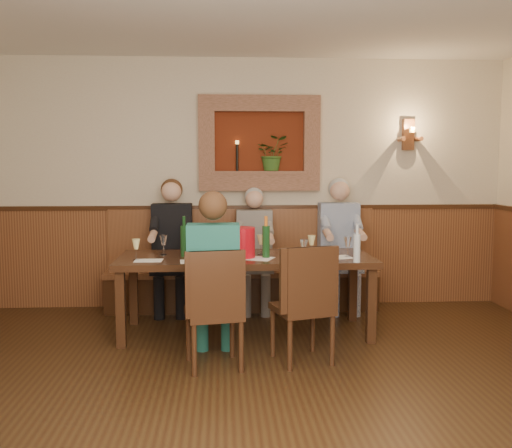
{
  "coord_description": "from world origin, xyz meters",
  "views": [
    {
      "loc": [
        -0.22,
        -3.49,
        1.63
      ],
      "look_at": [
        0.1,
        1.9,
        1.05
      ],
      "focal_mm": 40.0,
      "sensor_mm": 36.0,
      "label": 1
    }
  ],
  "objects_px": {
    "person_bench_mid": "(255,261)",
    "water_bottle": "(357,247)",
    "bench": "(242,280)",
    "person_bench_right": "(340,256)",
    "chair_near_left": "(214,333)",
    "wine_bottle_green_a": "(266,241)",
    "person_bench_left": "(172,257)",
    "wine_bottle_green_b": "(184,240)",
    "dining_table": "(246,264)",
    "chair_near_right": "(303,328)",
    "person_chair_front": "(214,292)",
    "spittoon_bucket": "(242,243)"
  },
  "relations": [
    {
      "from": "bench",
      "to": "water_bottle",
      "type": "distance_m",
      "value": 1.75
    },
    {
      "from": "person_bench_right",
      "to": "spittoon_bucket",
      "type": "relative_size",
      "value": 5.17
    },
    {
      "from": "person_bench_mid",
      "to": "wine_bottle_green_a",
      "type": "relative_size",
      "value": 3.5
    },
    {
      "from": "wine_bottle_green_b",
      "to": "water_bottle",
      "type": "distance_m",
      "value": 1.61
    },
    {
      "from": "person_bench_right",
      "to": "wine_bottle_green_b",
      "type": "relative_size",
      "value": 3.83
    },
    {
      "from": "dining_table",
      "to": "bench",
      "type": "relative_size",
      "value": 0.8
    },
    {
      "from": "wine_bottle_green_a",
      "to": "spittoon_bucket",
      "type": "bearing_deg",
      "value": 175.08
    },
    {
      "from": "person_bench_mid",
      "to": "bench",
      "type": "bearing_deg",
      "value": 141.67
    },
    {
      "from": "chair_near_right",
      "to": "person_chair_front",
      "type": "relative_size",
      "value": 0.69
    },
    {
      "from": "person_bench_right",
      "to": "water_bottle",
      "type": "bearing_deg",
      "value": -94.91
    },
    {
      "from": "person_bench_mid",
      "to": "wine_bottle_green_a",
      "type": "distance_m",
      "value": 1.01
    },
    {
      "from": "person_bench_left",
      "to": "person_bench_mid",
      "type": "height_order",
      "value": "person_bench_left"
    },
    {
      "from": "person_chair_front",
      "to": "wine_bottle_green_b",
      "type": "relative_size",
      "value": 3.69
    },
    {
      "from": "chair_near_left",
      "to": "wine_bottle_green_b",
      "type": "xyz_separation_m",
      "value": [
        -0.29,
        0.92,
        0.62
      ]
    },
    {
      "from": "chair_near_left",
      "to": "wine_bottle_green_a",
      "type": "height_order",
      "value": "wine_bottle_green_a"
    },
    {
      "from": "chair_near_right",
      "to": "wine_bottle_green_a",
      "type": "bearing_deg",
      "value": 93.17
    },
    {
      "from": "person_bench_mid",
      "to": "person_bench_right",
      "type": "relative_size",
      "value": 0.93
    },
    {
      "from": "bench",
      "to": "water_bottle",
      "type": "relative_size",
      "value": 8.77
    },
    {
      "from": "chair_near_right",
      "to": "person_bench_left",
      "type": "height_order",
      "value": "person_bench_left"
    },
    {
      "from": "chair_near_left",
      "to": "water_bottle",
      "type": "distance_m",
      "value": 1.49
    },
    {
      "from": "person_chair_front",
      "to": "spittoon_bucket",
      "type": "relative_size",
      "value": 4.99
    },
    {
      "from": "bench",
      "to": "chair_near_right",
      "type": "relative_size",
      "value": 3.07
    },
    {
      "from": "dining_table",
      "to": "wine_bottle_green_b",
      "type": "bearing_deg",
      "value": 178.65
    },
    {
      "from": "dining_table",
      "to": "person_bench_mid",
      "type": "height_order",
      "value": "person_bench_mid"
    },
    {
      "from": "water_bottle",
      "to": "spittoon_bucket",
      "type": "bearing_deg",
      "value": 163.19
    },
    {
      "from": "person_bench_mid",
      "to": "water_bottle",
      "type": "xyz_separation_m",
      "value": [
        0.84,
        -1.24,
        0.33
      ]
    },
    {
      "from": "person_bench_mid",
      "to": "spittoon_bucket",
      "type": "bearing_deg",
      "value": -100.57
    },
    {
      "from": "person_chair_front",
      "to": "chair_near_left",
      "type": "bearing_deg",
      "value": -88.46
    },
    {
      "from": "dining_table",
      "to": "wine_bottle_green_a",
      "type": "bearing_deg",
      "value": -30.79
    },
    {
      "from": "bench",
      "to": "spittoon_bucket",
      "type": "distance_m",
      "value": 1.18
    },
    {
      "from": "person_chair_front",
      "to": "wine_bottle_green_a",
      "type": "distance_m",
      "value": 0.88
    },
    {
      "from": "person_bench_right",
      "to": "wine_bottle_green_b",
      "type": "bearing_deg",
      "value": -153.63
    },
    {
      "from": "dining_table",
      "to": "person_bench_right",
      "type": "distance_m",
      "value": 1.37
    },
    {
      "from": "person_bench_right",
      "to": "water_bottle",
      "type": "height_order",
      "value": "person_bench_right"
    },
    {
      "from": "water_bottle",
      "to": "wine_bottle_green_a",
      "type": "bearing_deg",
      "value": 159.99
    },
    {
      "from": "person_bench_right",
      "to": "wine_bottle_green_a",
      "type": "height_order",
      "value": "person_bench_right"
    },
    {
      "from": "bench",
      "to": "person_bench_right",
      "type": "height_order",
      "value": "person_bench_right"
    },
    {
      "from": "person_bench_mid",
      "to": "person_chair_front",
      "type": "bearing_deg",
      "value": -104.72
    },
    {
      "from": "dining_table",
      "to": "person_bench_mid",
      "type": "relative_size",
      "value": 1.76
    },
    {
      "from": "dining_table",
      "to": "wine_bottle_green_b",
      "type": "height_order",
      "value": "wine_bottle_green_b"
    },
    {
      "from": "chair_near_right",
      "to": "person_chair_front",
      "type": "height_order",
      "value": "person_chair_front"
    },
    {
      "from": "chair_near_right",
      "to": "spittoon_bucket",
      "type": "height_order",
      "value": "spittoon_bucket"
    },
    {
      "from": "bench",
      "to": "person_bench_right",
      "type": "distance_m",
      "value": 1.12
    },
    {
      "from": "chair_near_right",
      "to": "wine_bottle_green_b",
      "type": "xyz_separation_m",
      "value": [
        -1.01,
        0.84,
        0.62
      ]
    },
    {
      "from": "person_bench_left",
      "to": "wine_bottle_green_b",
      "type": "bearing_deg",
      "value": -76.89
    },
    {
      "from": "dining_table",
      "to": "spittoon_bucket",
      "type": "distance_m",
      "value": 0.24
    },
    {
      "from": "chair_near_left",
      "to": "person_bench_left",
      "type": "distance_m",
      "value": 1.84
    },
    {
      "from": "spittoon_bucket",
      "to": "person_bench_mid",
      "type": "bearing_deg",
      "value": 79.43
    },
    {
      "from": "dining_table",
      "to": "chair_near_right",
      "type": "bearing_deg",
      "value": -62.2
    },
    {
      "from": "person_bench_left",
      "to": "person_bench_right",
      "type": "distance_m",
      "value": 1.85
    }
  ]
}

